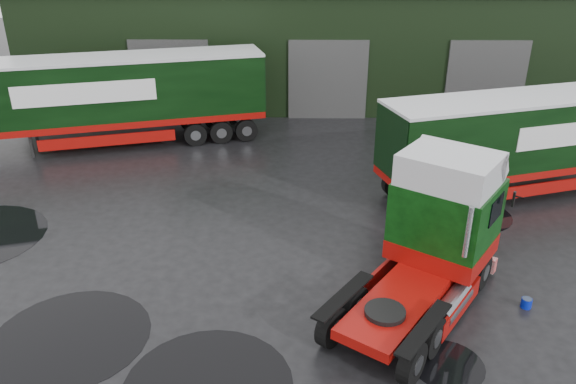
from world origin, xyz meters
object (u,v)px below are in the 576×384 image
at_px(warehouse, 323,36).
at_px(wash_bucket, 526,303).
at_px(hero_tractor, 417,247).
at_px(trailer_left, 120,101).
at_px(tree_back_b, 423,5).
at_px(lorry_right, 526,145).

height_order(warehouse, wash_bucket, warehouse).
height_order(hero_tractor, trailer_left, trailer_left).
height_order(hero_tractor, tree_back_b, tree_back_b).
height_order(warehouse, hero_tractor, warehouse).
relative_size(hero_tractor, tree_back_b, 0.84).
relative_size(trailer_left, tree_back_b, 1.73).
bearing_deg(lorry_right, warehouse, -173.04).
height_order(warehouse, tree_back_b, tree_back_b).
height_order(trailer_left, lorry_right, trailer_left).
height_order(wash_bucket, tree_back_b, tree_back_b).
xyz_separation_m(trailer_left, lorry_right, (16.24, -5.00, -0.15)).
relative_size(trailer_left, wash_bucket, 47.08).
xyz_separation_m(hero_tractor, trailer_left, (-10.80, 12.48, 0.05)).
xyz_separation_m(lorry_right, wash_bucket, (-2.36, -7.20, -1.74)).
distance_m(warehouse, hero_tractor, 22.54).
relative_size(warehouse, trailer_left, 2.50).
relative_size(trailer_left, lorry_right, 0.91).
distance_m(lorry_right, tree_back_b, 25.10).
bearing_deg(wash_bucket, warehouse, 101.16).
xyz_separation_m(warehouse, hero_tractor, (1.30, -22.48, -1.19)).
height_order(warehouse, lorry_right, warehouse).
bearing_deg(hero_tractor, lorry_right, 89.37).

